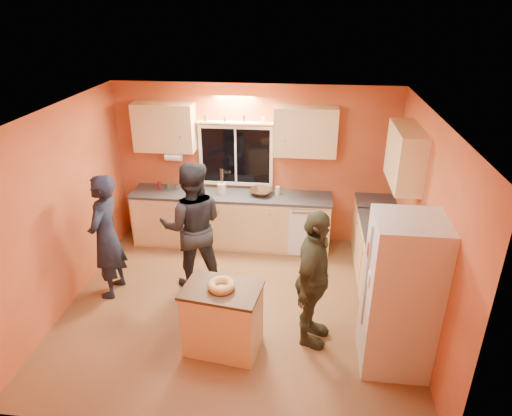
# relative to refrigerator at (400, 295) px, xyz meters

# --- Properties ---
(ground) EXTENTS (4.50, 4.50, 0.00)m
(ground) POSITION_rel_refrigerator_xyz_m (-1.89, 0.80, -0.90)
(ground) COLOR brown
(ground) RESTS_ON ground
(room_shell) EXTENTS (4.54, 4.04, 2.61)m
(room_shell) POSITION_rel_refrigerator_xyz_m (-1.77, 1.21, 0.72)
(room_shell) COLOR #DC6938
(room_shell) RESTS_ON ground
(back_counter) EXTENTS (4.23, 0.62, 0.90)m
(back_counter) POSITION_rel_refrigerator_xyz_m (-1.88, 2.50, -0.45)
(back_counter) COLOR tan
(back_counter) RESTS_ON ground
(right_counter) EXTENTS (0.62, 1.84, 0.90)m
(right_counter) POSITION_rel_refrigerator_xyz_m (0.06, 1.30, -0.45)
(right_counter) COLOR tan
(right_counter) RESTS_ON ground
(refrigerator) EXTENTS (0.72, 0.70, 1.80)m
(refrigerator) POSITION_rel_refrigerator_xyz_m (0.00, 0.00, 0.00)
(refrigerator) COLOR silver
(refrigerator) RESTS_ON ground
(island) EXTENTS (0.94, 0.71, 0.84)m
(island) POSITION_rel_refrigerator_xyz_m (-1.93, 0.00, -0.48)
(island) COLOR tan
(island) RESTS_ON ground
(bundt_pastry) EXTENTS (0.31, 0.31, 0.09)m
(bundt_pastry) POSITION_rel_refrigerator_xyz_m (-1.93, 0.00, -0.02)
(bundt_pastry) COLOR tan
(bundt_pastry) RESTS_ON island
(person_left) EXTENTS (0.44, 0.65, 1.75)m
(person_left) POSITION_rel_refrigerator_xyz_m (-3.67, 0.94, -0.03)
(person_left) COLOR black
(person_left) RESTS_ON ground
(person_center) EXTENTS (1.02, 0.86, 1.85)m
(person_center) POSITION_rel_refrigerator_xyz_m (-2.57, 1.28, 0.02)
(person_center) COLOR black
(person_center) RESTS_ON ground
(person_right) EXTENTS (0.64, 1.07, 1.71)m
(person_right) POSITION_rel_refrigerator_xyz_m (-0.92, 0.26, -0.05)
(person_right) COLOR #313320
(person_right) RESTS_ON ground
(mixing_bowl) EXTENTS (0.44, 0.44, 0.09)m
(mixing_bowl) POSITION_rel_refrigerator_xyz_m (-1.75, 2.53, 0.04)
(mixing_bowl) COLOR black
(mixing_bowl) RESTS_ON back_counter
(utensil_crock) EXTENTS (0.14, 0.14, 0.17)m
(utensil_crock) POSITION_rel_refrigerator_xyz_m (-2.39, 2.51, 0.09)
(utensil_crock) COLOR beige
(utensil_crock) RESTS_ON back_counter
(potted_plant) EXTENTS (0.26, 0.23, 0.27)m
(potted_plant) POSITION_rel_refrigerator_xyz_m (0.10, 0.66, 0.13)
(potted_plant) COLOR gray
(potted_plant) RESTS_ON right_counter
(red_box) EXTENTS (0.18, 0.14, 0.07)m
(red_box) POSITION_rel_refrigerator_xyz_m (0.05, 2.04, 0.04)
(red_box) COLOR maroon
(red_box) RESTS_ON right_counter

